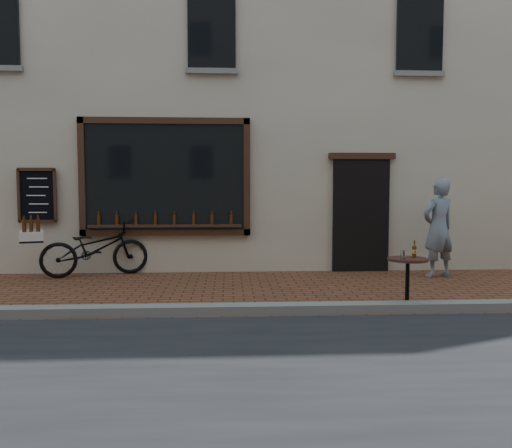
{
  "coord_description": "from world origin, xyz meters",
  "views": [
    {
      "loc": [
        -0.68,
        -6.19,
        1.62
      ],
      "look_at": [
        -0.28,
        1.2,
        1.1
      ],
      "focal_mm": 35.0,
      "sensor_mm": 36.0,
      "label": 1
    }
  ],
  "objects": [
    {
      "name": "ground",
      "position": [
        0.0,
        0.0,
        0.0
      ],
      "size": [
        90.0,
        90.0,
        0.0
      ],
      "primitive_type": "plane",
      "color": "#59331D",
      "rests_on": "ground"
    },
    {
      "name": "kerb",
      "position": [
        0.0,
        0.2,
        0.06
      ],
      "size": [
        90.0,
        0.25,
        0.12
      ],
      "primitive_type": "cube",
      "color": "slate",
      "rests_on": "ground"
    },
    {
      "name": "shop_building",
      "position": [
        0.0,
        6.5,
        5.0
      ],
      "size": [
        28.0,
        6.2,
        10.0
      ],
      "color": "beige",
      "rests_on": "ground"
    },
    {
      "name": "cargo_bicycle",
      "position": [
        -3.22,
        3.19,
        0.52
      ],
      "size": [
        2.31,
        1.35,
        1.09
      ],
      "rotation": [
        0.0,
        0.0,
        1.92
      ],
      "color": "black",
      "rests_on": "ground"
    },
    {
      "name": "bistro_table",
      "position": [
        1.72,
        0.35,
        0.49
      ],
      "size": [
        0.54,
        0.54,
        0.92
      ],
      "color": "black",
      "rests_on": "ground"
    },
    {
      "name": "pedestrian",
      "position": [
        3.16,
        2.74,
        0.91
      ],
      "size": [
        0.77,
        0.64,
        1.81
      ],
      "primitive_type": "imported",
      "rotation": [
        0.0,
        0.0,
        3.5
      ],
      "color": "slate",
      "rests_on": "ground"
    }
  ]
}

